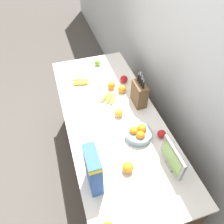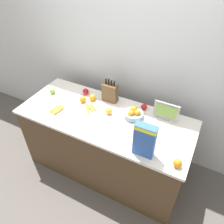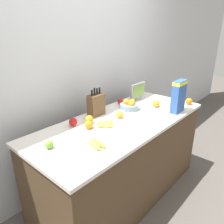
{
  "view_description": "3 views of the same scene",
  "coord_description": "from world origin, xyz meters",
  "px_view_note": "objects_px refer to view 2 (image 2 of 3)",
  "views": [
    {
      "loc": [
        1.21,
        -0.38,
        2.26
      ],
      "look_at": [
        0.08,
        -0.02,
        1.01
      ],
      "focal_mm": 35.0,
      "sensor_mm": 36.0,
      "label": 1
    },
    {
      "loc": [
        0.88,
        -1.54,
        2.4
      ],
      "look_at": [
        0.08,
        0.01,
        0.95
      ],
      "focal_mm": 35.0,
      "sensor_mm": 36.0,
      "label": 2
    },
    {
      "loc": [
        -1.51,
        -1.2,
        1.72
      ],
      "look_at": [
        -0.09,
        0.05,
        0.97
      ],
      "focal_mm": 35.0,
      "sensor_mm": 36.0,
      "label": 3
    }
  ],
  "objects_px": {
    "orange_mid_right": "(150,132)",
    "orange_mid_left": "(92,97)",
    "fruit_bowl": "(134,114)",
    "orange_front_center": "(178,163)",
    "banana_bunch_right": "(90,107)",
    "apple_leftmost": "(86,92)",
    "knife_block": "(110,92)",
    "apple_rear": "(52,91)",
    "apple_by_knife_block": "(144,107)",
    "orange_back_center": "(109,111)",
    "small_monitor": "(166,111)",
    "orange_by_cereal": "(83,99)",
    "cereal_box": "(145,139)",
    "banana_bunch_left": "(57,109)"
  },
  "relations": [
    {
      "from": "fruit_bowl",
      "to": "banana_bunch_left",
      "type": "height_order",
      "value": "fruit_bowl"
    },
    {
      "from": "orange_mid_left",
      "to": "fruit_bowl",
      "type": "bearing_deg",
      "value": -5.77
    },
    {
      "from": "orange_front_center",
      "to": "fruit_bowl",
      "type": "bearing_deg",
      "value": 143.98
    },
    {
      "from": "orange_front_center",
      "to": "apple_rear",
      "type": "bearing_deg",
      "value": 167.3
    },
    {
      "from": "fruit_bowl",
      "to": "apple_by_knife_block",
      "type": "bearing_deg",
      "value": 72.9
    },
    {
      "from": "orange_back_center",
      "to": "orange_mid_left",
      "type": "xyz_separation_m",
      "value": [
        -0.28,
        0.13,
        0.0
      ]
    },
    {
      "from": "small_monitor",
      "to": "orange_mid_left",
      "type": "distance_m",
      "value": 0.86
    },
    {
      "from": "orange_mid_right",
      "to": "orange_mid_left",
      "type": "height_order",
      "value": "orange_mid_right"
    },
    {
      "from": "knife_block",
      "to": "orange_back_center",
      "type": "relative_size",
      "value": 4.63
    },
    {
      "from": "knife_block",
      "to": "banana_bunch_right",
      "type": "distance_m",
      "value": 0.29
    },
    {
      "from": "fruit_bowl",
      "to": "orange_by_cereal",
      "type": "distance_m",
      "value": 0.62
    },
    {
      "from": "banana_bunch_left",
      "to": "apple_leftmost",
      "type": "height_order",
      "value": "apple_leftmost"
    },
    {
      "from": "apple_rear",
      "to": "orange_back_center",
      "type": "height_order",
      "value": "orange_back_center"
    },
    {
      "from": "cereal_box",
      "to": "small_monitor",
      "type": "bearing_deg",
      "value": 85.36
    },
    {
      "from": "fruit_bowl",
      "to": "apple_by_knife_block",
      "type": "height_order",
      "value": "fruit_bowl"
    },
    {
      "from": "apple_rear",
      "to": "cereal_box",
      "type": "bearing_deg",
      "value": -15.59
    },
    {
      "from": "small_monitor",
      "to": "fruit_bowl",
      "type": "bearing_deg",
      "value": -159.73
    },
    {
      "from": "small_monitor",
      "to": "orange_mid_right",
      "type": "bearing_deg",
      "value": -101.3
    },
    {
      "from": "knife_block",
      "to": "apple_rear",
      "type": "relative_size",
      "value": 5.17
    },
    {
      "from": "fruit_bowl",
      "to": "apple_leftmost",
      "type": "height_order",
      "value": "fruit_bowl"
    },
    {
      "from": "banana_bunch_right",
      "to": "apple_leftmost",
      "type": "height_order",
      "value": "apple_leftmost"
    },
    {
      "from": "knife_block",
      "to": "apple_rear",
      "type": "bearing_deg",
      "value": -163.59
    },
    {
      "from": "small_monitor",
      "to": "orange_mid_left",
      "type": "height_order",
      "value": "small_monitor"
    },
    {
      "from": "small_monitor",
      "to": "apple_leftmost",
      "type": "bearing_deg",
      "value": 179.54
    },
    {
      "from": "knife_block",
      "to": "orange_mid_left",
      "type": "relative_size",
      "value": 4.29
    },
    {
      "from": "orange_back_center",
      "to": "apple_by_knife_block",
      "type": "bearing_deg",
      "value": 38.57
    },
    {
      "from": "knife_block",
      "to": "small_monitor",
      "type": "xyz_separation_m",
      "value": [
        0.67,
        -0.03,
        0.0
      ]
    },
    {
      "from": "apple_leftmost",
      "to": "orange_front_center",
      "type": "relative_size",
      "value": 1.0
    },
    {
      "from": "cereal_box",
      "to": "apple_rear",
      "type": "relative_size",
      "value": 5.22
    },
    {
      "from": "apple_rear",
      "to": "orange_by_cereal",
      "type": "relative_size",
      "value": 0.85
    },
    {
      "from": "banana_bunch_left",
      "to": "banana_bunch_right",
      "type": "bearing_deg",
      "value": 33.14
    },
    {
      "from": "apple_by_knife_block",
      "to": "cereal_box",
      "type": "bearing_deg",
      "value": -69.96
    },
    {
      "from": "banana_bunch_right",
      "to": "banana_bunch_left",
      "type": "bearing_deg",
      "value": -146.86
    },
    {
      "from": "fruit_bowl",
      "to": "orange_front_center",
      "type": "bearing_deg",
      "value": -36.02
    },
    {
      "from": "fruit_bowl",
      "to": "orange_mid_left",
      "type": "height_order",
      "value": "fruit_bowl"
    },
    {
      "from": "cereal_box",
      "to": "apple_by_knife_block",
      "type": "relative_size",
      "value": 4.99
    },
    {
      "from": "apple_rear",
      "to": "orange_by_cereal",
      "type": "xyz_separation_m",
      "value": [
        0.42,
        0.03,
        0.01
      ]
    },
    {
      "from": "banana_bunch_left",
      "to": "cereal_box",
      "type": "bearing_deg",
      "value": -7.01
    },
    {
      "from": "orange_by_cereal",
      "to": "cereal_box",
      "type": "bearing_deg",
      "value": -23.82
    },
    {
      "from": "apple_rear",
      "to": "apple_by_knife_block",
      "type": "xyz_separation_m",
      "value": [
        1.1,
        0.23,
        0.0
      ]
    },
    {
      "from": "knife_block",
      "to": "apple_by_knife_block",
      "type": "xyz_separation_m",
      "value": [
        0.41,
        0.03,
        -0.08
      ]
    },
    {
      "from": "apple_by_knife_block",
      "to": "orange_mid_left",
      "type": "bearing_deg",
      "value": -168.72
    },
    {
      "from": "knife_block",
      "to": "apple_by_knife_block",
      "type": "bearing_deg",
      "value": 3.53
    },
    {
      "from": "orange_back_center",
      "to": "orange_by_cereal",
      "type": "xyz_separation_m",
      "value": [
        -0.36,
        0.05,
        0.0
      ]
    },
    {
      "from": "cereal_box",
      "to": "orange_mid_right",
      "type": "relative_size",
      "value": 4.1
    },
    {
      "from": "knife_block",
      "to": "apple_rear",
      "type": "distance_m",
      "value": 0.72
    },
    {
      "from": "fruit_bowl",
      "to": "orange_by_cereal",
      "type": "bearing_deg",
      "value": -177.55
    },
    {
      "from": "apple_rear",
      "to": "orange_back_center",
      "type": "relative_size",
      "value": 0.9
    },
    {
      "from": "cereal_box",
      "to": "orange_mid_left",
      "type": "bearing_deg",
      "value": 149.21
    },
    {
      "from": "knife_block",
      "to": "orange_back_center",
      "type": "distance_m",
      "value": 0.26
    }
  ]
}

